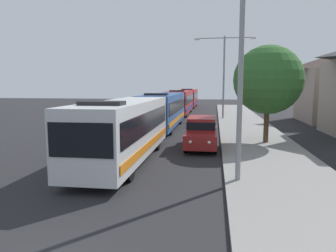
{
  "coord_description": "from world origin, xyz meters",
  "views": [
    {
      "loc": [
        3.15,
        -5.15,
        3.85
      ],
      "look_at": [
        0.48,
        13.01,
        1.46
      ],
      "focal_mm": 33.91,
      "sensor_mm": 36.0,
      "label": 1
    }
  ],
  "objects": [
    {
      "name": "bus_lead",
      "position": [
        -1.3,
        10.16,
        1.69
      ],
      "size": [
        2.58,
        10.75,
        3.21
      ],
      "color": "silver",
      "rests_on": "ground_plane"
    },
    {
      "name": "bus_second_in_line",
      "position": [
        -1.3,
        22.47,
        1.69
      ],
      "size": [
        2.58,
        11.93,
        3.21
      ],
      "color": "#284C8C",
      "rests_on": "ground_plane"
    },
    {
      "name": "bus_middle",
      "position": [
        -1.3,
        36.08,
        1.69
      ],
      "size": [
        2.58,
        12.22,
        3.21
      ],
      "color": "maroon",
      "rests_on": "ground_plane"
    },
    {
      "name": "bus_fourth_in_line",
      "position": [
        -1.3,
        49.44,
        1.69
      ],
      "size": [
        2.58,
        11.03,
        3.21
      ],
      "color": "maroon",
      "rests_on": "ground_plane"
    },
    {
      "name": "white_suv",
      "position": [
        2.4,
        14.13,
        1.03
      ],
      "size": [
        1.86,
        4.95,
        1.9
      ],
      "color": "maroon",
      "rests_on": "ground_plane"
    },
    {
      "name": "streetlamp_near",
      "position": [
        4.1,
        7.22,
        4.84
      ],
      "size": [
        6.32,
        0.28,
        7.53
      ],
      "color": "gray",
      "rests_on": "sidewalk"
    },
    {
      "name": "streetlamp_mid",
      "position": [
        4.1,
        30.72,
        5.63
      ],
      "size": [
        6.55,
        0.28,
        8.96
      ],
      "color": "gray",
      "rests_on": "sidewalk"
    },
    {
      "name": "roadside_tree",
      "position": [
        6.47,
        15.84,
        4.16
      ],
      "size": [
        4.36,
        4.36,
        6.2
      ],
      "color": "#4C3823",
      "rests_on": "sidewalk"
    }
  ]
}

